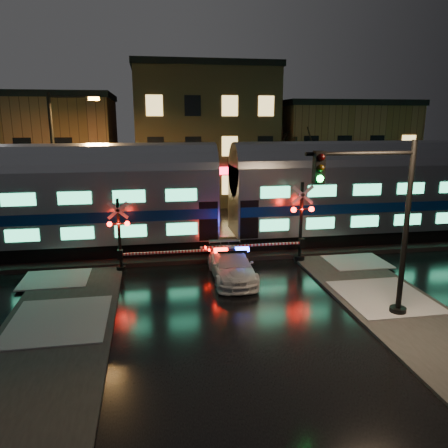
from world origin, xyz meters
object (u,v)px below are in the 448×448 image
Objects in this scene: crossing_signal_right at (295,230)px; police_car at (232,265)px; crossing_signal_left at (127,243)px; streetlight at (59,158)px; traffic_light at (380,228)px.

police_car is at bearing -153.77° from crossing_signal_right.
crossing_signal_left is 0.59× the size of streetlight.
traffic_light reaches higher than crossing_signal_left.
crossing_signal_left is at bearing -179.91° from crossing_signal_right.
streetlight reaches higher than traffic_light.
traffic_light reaches higher than crossing_signal_right.
crossing_signal_left is 11.77m from traffic_light.
streetlight is (-12.62, 6.69, 3.36)m from crossing_signal_right.
crossing_signal_left is (-8.52, -0.01, -0.25)m from crossing_signal_right.
police_car is at bearing 129.59° from traffic_light.
crossing_signal_left is at bearing 141.50° from traffic_light.
traffic_light is at bearing -36.02° from crossing_signal_left.
traffic_light is (4.53, -5.02, 2.86)m from police_car.
streetlight reaches higher than police_car.
streetlight is at bearing 132.44° from traffic_light.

